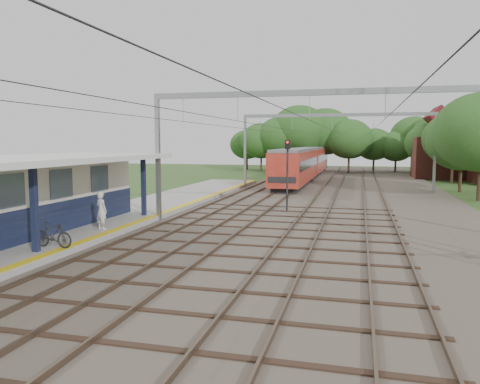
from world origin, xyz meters
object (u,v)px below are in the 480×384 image
(train, at_px, (306,162))
(bicycle, at_px, (53,235))
(person, at_px, (101,211))
(signal_post, at_px, (287,167))

(train, bearing_deg, bicycle, -97.39)
(person, distance_m, train, 36.55)
(bicycle, height_order, signal_post, signal_post)
(person, relative_size, bicycle, 1.05)
(person, distance_m, bicycle, 3.90)
(person, height_order, bicycle, person)
(bicycle, bearing_deg, train, -4.05)
(train, height_order, signal_post, signal_post)
(bicycle, xyz_separation_m, signal_post, (7.04, 13.39, 2.04))
(person, xyz_separation_m, bicycle, (0.22, -3.87, -0.38))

